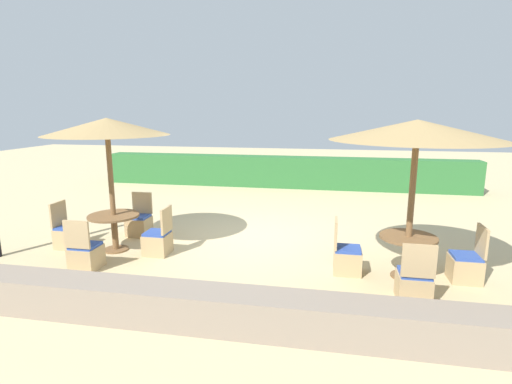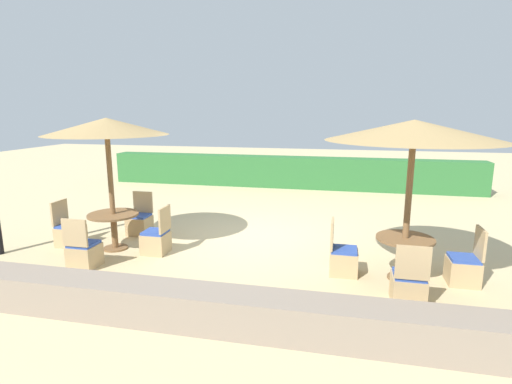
{
  "view_description": "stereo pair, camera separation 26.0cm",
  "coord_description": "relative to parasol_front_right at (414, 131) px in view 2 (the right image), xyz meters",
  "views": [
    {
      "loc": [
        1.64,
        -8.08,
        2.75
      ],
      "look_at": [
        0.0,
        0.6,
        0.9
      ],
      "focal_mm": 28.0,
      "sensor_mm": 36.0,
      "label": 1
    },
    {
      "loc": [
        1.89,
        -8.03,
        2.75
      ],
      "look_at": [
        0.0,
        0.6,
        0.9
      ],
      "focal_mm": 28.0,
      "sensor_mm": 36.0,
      "label": 2
    }
  ],
  "objects": [
    {
      "name": "patio_chair_front_right_south",
      "position": [
        -0.04,
        -0.87,
        -2.15
      ],
      "size": [
        0.46,
        0.46,
        0.93
      ],
      "color": "tan",
      "rests_on": "ground_plane"
    },
    {
      "name": "patio_chair_front_left_north",
      "position": [
        -5.4,
        1.28,
        -2.15
      ],
      "size": [
        0.46,
        0.46,
        0.93
      ],
      "rotation": [
        0.0,
        0.0,
        3.14
      ],
      "color": "tan",
      "rests_on": "ground_plane"
    },
    {
      "name": "patio_chair_front_left_east",
      "position": [
        -4.49,
        0.25,
        -2.15
      ],
      "size": [
        0.46,
        0.46,
        0.93
      ],
      "rotation": [
        0.0,
        0.0,
        1.57
      ],
      "color": "tan",
      "rests_on": "ground_plane"
    },
    {
      "name": "patio_chair_front_left_west",
      "position": [
        -6.43,
        0.28,
        -2.15
      ],
      "size": [
        0.46,
        0.46,
        0.93
      ],
      "rotation": [
        0.0,
        0.0,
        -1.57
      ],
      "color": "tan",
      "rests_on": "ground_plane"
    },
    {
      "name": "round_table_front_left",
      "position": [
        -5.42,
        0.29,
        -1.86
      ],
      "size": [
        0.97,
        0.97,
        0.73
      ],
      "color": "brown",
      "rests_on": "ground_plane"
    },
    {
      "name": "round_table_front_right",
      "position": [
        0.0,
        0.0,
        -1.89
      ],
      "size": [
        0.92,
        0.92,
        0.71
      ],
      "color": "brown",
      "rests_on": "ground_plane"
    },
    {
      "name": "patio_chair_front_right_west",
      "position": [
        -0.97,
        0.01,
        -2.15
      ],
      "size": [
        0.46,
        0.46,
        0.93
      ],
      "rotation": [
        0.0,
        0.0,
        -1.57
      ],
      "color": "tan",
      "rests_on": "ground_plane"
    },
    {
      "name": "ground_plane",
      "position": [
        -2.93,
        1.51,
        -2.41
      ],
      "size": [
        40.0,
        40.0,
        0.0
      ],
      "primitive_type": "plane",
      "color": "#C6B284"
    },
    {
      "name": "parasol_front_right",
      "position": [
        0.0,
        0.0,
        0.0
      ],
      "size": [
        2.7,
        2.7,
        2.59
      ],
      "color": "brown",
      "rests_on": "ground_plane"
    },
    {
      "name": "parasol_front_left",
      "position": [
        -5.42,
        0.29,
        -0.01
      ],
      "size": [
        2.31,
        2.31,
        2.58
      ],
      "color": "brown",
      "rests_on": "ground_plane"
    },
    {
      "name": "stone_border",
      "position": [
        -2.93,
        -2.09,
        -2.17
      ],
      "size": [
        10.0,
        0.56,
        0.5
      ],
      "primitive_type": "cube",
      "color": "gray",
      "rests_on": "ground_plane"
    },
    {
      "name": "patio_chair_front_left_south",
      "position": [
        -5.42,
        -0.68,
        -2.15
      ],
      "size": [
        0.46,
        0.46,
        0.93
      ],
      "color": "tan",
      "rests_on": "ground_plane"
    },
    {
      "name": "patio_chair_front_right_east",
      "position": [
        0.92,
        0.02,
        -2.15
      ],
      "size": [
        0.46,
        0.46,
        0.93
      ],
      "rotation": [
        0.0,
        0.0,
        1.57
      ],
      "color": "tan",
      "rests_on": "ground_plane"
    },
    {
      "name": "hedge_row",
      "position": [
        -2.93,
        7.41,
        -1.87
      ],
      "size": [
        13.0,
        0.7,
        1.09
      ],
      "primitive_type": "cube",
      "color": "#2D6B33",
      "rests_on": "ground_plane"
    }
  ]
}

